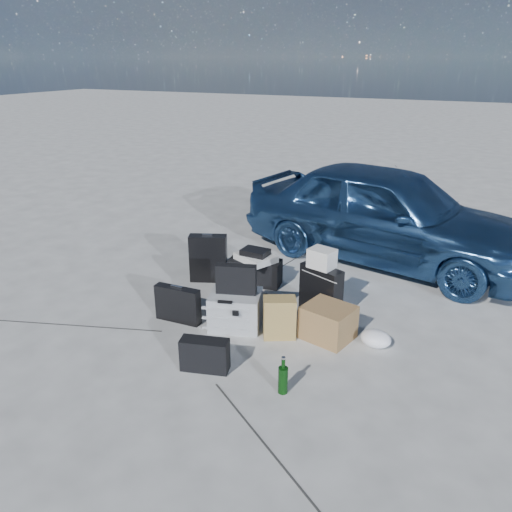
{
  "coord_description": "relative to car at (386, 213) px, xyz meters",
  "views": [
    {
      "loc": [
        2.0,
        -3.68,
        2.5
      ],
      "look_at": [
        -0.15,
        0.85,
        0.49
      ],
      "focal_mm": 35.0,
      "sensor_mm": 36.0,
      "label": 1
    }
  ],
  "objects": [
    {
      "name": "green_bottle",
      "position": [
        -0.1,
        -3.2,
        -0.47
      ],
      "size": [
        0.1,
        0.1,
        0.31
      ],
      "primitive_type": "cylinder",
      "rotation": [
        0.0,
        0.0,
        0.24
      ],
      "color": "black",
      "rests_on": "ground"
    },
    {
      "name": "duffel_bag",
      "position": [
        -1.19,
        -1.43,
        -0.48
      ],
      "size": [
        0.64,
        0.35,
        0.3
      ],
      "primitive_type": "cube",
      "rotation": [
        0.0,
        0.0,
        0.15
      ],
      "color": "black",
      "rests_on": "ground"
    },
    {
      "name": "white_carton",
      "position": [
        -0.25,
        -1.86,
        0.01
      ],
      "size": [
        0.29,
        0.25,
        0.2
      ],
      "primitive_type": "cube",
      "rotation": [
        0.0,
        0.0,
        -0.26
      ],
      "color": "silver",
      "rests_on": "suitcase_right"
    },
    {
      "name": "messenger_bag",
      "position": [
        -0.82,
        -3.19,
        -0.49
      ],
      "size": [
        0.44,
        0.25,
        0.29
      ],
      "primitive_type": "cube",
      "rotation": [
        0.0,
        0.0,
        0.26
      ],
      "color": "black",
      "rests_on": "ground"
    },
    {
      "name": "ground",
      "position": [
        -0.88,
        -2.6,
        -0.63
      ],
      "size": [
        60.0,
        60.0,
        0.0
      ],
      "primitive_type": "plane",
      "color": "beige",
      "rests_on": "ground"
    },
    {
      "name": "cardboard_box",
      "position": [
        -0.04,
        -2.24,
        -0.46
      ],
      "size": [
        0.52,
        0.48,
        0.33
      ],
      "primitive_type": "cube",
      "rotation": [
        0.0,
        0.0,
        -0.25
      ],
      "color": "olive",
      "rests_on": "ground"
    },
    {
      "name": "flat_box_black",
      "position": [
        -1.17,
        -1.46,
        -0.22
      ],
      "size": [
        0.31,
        0.23,
        0.07
      ],
      "primitive_type": "cube",
      "rotation": [
        0.0,
        0.0,
        -0.05
      ],
      "color": "black",
      "rests_on": "flat_box_white"
    },
    {
      "name": "laptop_bag",
      "position": [
        -0.93,
        -2.4,
        -0.13
      ],
      "size": [
        0.4,
        0.21,
        0.29
      ],
      "primitive_type": "cube",
      "rotation": [
        0.0,
        0.0,
        0.3
      ],
      "color": "black",
      "rests_on": "pelican_case"
    },
    {
      "name": "suitcase_left",
      "position": [
        -1.73,
        -1.58,
        -0.34
      ],
      "size": [
        0.46,
        0.31,
        0.57
      ],
      "primitive_type": "cube",
      "rotation": [
        0.0,
        0.0,
        0.39
      ],
      "color": "black",
      "rests_on": "ground"
    },
    {
      "name": "briefcase",
      "position": [
        -1.5,
        -2.58,
        -0.44
      ],
      "size": [
        0.48,
        0.12,
        0.37
      ],
      "primitive_type": "cube",
      "rotation": [
        0.0,
        0.0,
        0.03
      ],
      "color": "black",
      "rests_on": "ground"
    },
    {
      "name": "kraft_bag",
      "position": [
        -0.46,
        -2.42,
        -0.43
      ],
      "size": [
        0.35,
        0.3,
        0.4
      ],
      "primitive_type": "cube",
      "rotation": [
        0.0,
        0.0,
        0.47
      ],
      "color": "olive",
      "rests_on": "ground"
    },
    {
      "name": "pelican_case",
      "position": [
        -0.93,
        -2.42,
        -0.45
      ],
      "size": [
        0.59,
        0.53,
        0.36
      ],
      "primitive_type": "cube",
      "rotation": [
        0.0,
        0.0,
        0.29
      ],
      "color": "#A3A5A8",
      "rests_on": "ground"
    },
    {
      "name": "flat_box_white",
      "position": [
        -1.17,
        -1.45,
        -0.29
      ],
      "size": [
        0.53,
        0.48,
        0.08
      ],
      "primitive_type": "cube",
      "rotation": [
        0.0,
        0.0,
        -0.42
      ],
      "color": "silver",
      "rests_on": "duffel_bag"
    },
    {
      "name": "suitcase_right",
      "position": [
        -0.24,
        -1.85,
        -0.36
      ],
      "size": [
        0.48,
        0.32,
        0.54
      ],
      "primitive_type": "cube",
      "rotation": [
        0.0,
        0.0,
        -0.39
      ],
      "color": "black",
      "rests_on": "ground"
    },
    {
      "name": "plastic_bag",
      "position": [
        0.41,
        -2.2,
        -0.55
      ],
      "size": [
        0.3,
        0.26,
        0.16
      ],
      "primitive_type": "ellipsoid",
      "rotation": [
        0.0,
        0.0,
        -0.09
      ],
      "color": "white",
      "rests_on": "ground"
    },
    {
      "name": "car",
      "position": [
        0.0,
        0.0,
        0.0
      ],
      "size": [
        3.92,
        2.2,
        1.26
      ],
      "primitive_type": "imported",
      "rotation": [
        0.0,
        0.0,
        1.37
      ],
      "color": "#325D93",
      "rests_on": "ground"
    }
  ]
}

